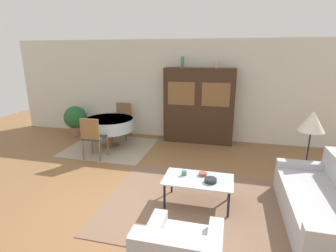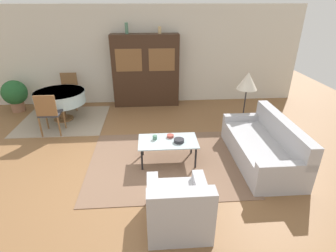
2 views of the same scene
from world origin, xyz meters
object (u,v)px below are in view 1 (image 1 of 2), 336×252
Objects in this scene: dining_chair_far at (123,118)px; potted_plant at (76,119)px; coffee_table at (198,181)px; bowl_small at (203,174)px; dining_table at (109,124)px; floor_lamp at (312,123)px; couch at (325,206)px; bowl at (211,180)px; vase_short at (216,64)px; dining_chair_near at (93,135)px; display_cabinet at (199,106)px; vase_tall at (182,62)px; cup at (184,173)px.

potted_plant is (-1.41, -0.14, -0.07)m from dining_chair_far.
bowl_small reaches higher than coffee_table.
dining_table is 0.91× the size of floor_lamp.
dining_table is at bearing 62.83° from couch.
bowl is 1.04× the size of vase_short.
bowl is at bearing -26.41° from dining_chair_near.
dining_chair_near and dining_chair_far have the same top height.
vase_short is at bearing 3.94° from potted_plant.
coffee_table is at bearing 130.64° from dining_chair_far.
coffee_table is at bearing -27.04° from dining_chair_near.
coffee_table is 6.01× the size of vase_short.
dining_chair_far is 5.35× the size of vase_short.
display_cabinet is 7.05× the size of vase_tall.
floor_lamp reaches higher than dining_chair_near.
vase_tall reaches higher than potted_plant.
vase_tall reaches higher than vase_short.
dining_table is 3.09m from vase_short.
floor_lamp is at bearing -14.36° from potted_plant.
coffee_table is 13.30× the size of cup.
potted_plant is at bearing 132.88° from dining_chair_near.
dining_chair_near is 2.08m from potted_plant.
coffee_table is at bearing -39.96° from dining_table.
vase_tall is at bearing 101.64° from cup.
potted_plant is at bearing 144.52° from coffee_table.
dining_chair_far reaches higher than bowl.
bowl_small is 0.73× the size of vase_short.
dining_chair_near is at bearing 152.96° from coffee_table.
display_cabinet is at bearing 98.78° from bowl_small.
cup is (-2.03, 0.17, 0.19)m from couch.
floor_lamp reaches higher than couch.
bowl reaches higher than bowl_small.
couch reaches higher than dining_table.
dining_table is 2.46m from vase_tall.
display_cabinet is at bearing 39.94° from dining_chair_near.
floor_lamp is 7.18× the size of bowl.
cup is (2.30, -2.05, -0.11)m from dining_table.
vase_short is (0.40, 0.00, 1.08)m from display_cabinet.
vase_short is (2.54, 0.13, 1.50)m from dining_chair_far.
display_cabinet is 10.94× the size of vase_short.
display_cabinet is (-0.40, 3.09, 0.58)m from coffee_table.
cup is at bearing 128.57° from dining_chair_far.
couch reaches higher than cup.
dining_chair_near is at bearing -47.12° from potted_plant.
coffee_table is at bearing -74.44° from vase_tall.
vase_tall reaches higher than floor_lamp.
floor_lamp reaches higher than bowl.
bowl is at bearing -34.76° from potted_plant.
vase_short is (0.24, 3.02, 1.58)m from cup.
dining_table is 3.27m from bowl_small.
bowl_small is (2.60, -1.99, -0.13)m from dining_table.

